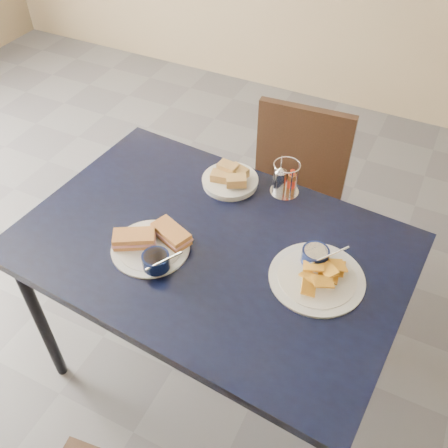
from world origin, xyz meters
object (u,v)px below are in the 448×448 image
at_px(dining_table, 211,255).
at_px(plantain_plate, 317,271).
at_px(bread_basket, 230,179).
at_px(condiment_caddy, 284,180).
at_px(sandwich_plate, 153,245).
at_px(chair_far, 294,192).

height_order(dining_table, plantain_plate, plantain_plate).
relative_size(dining_table, bread_basket, 6.44).
height_order(dining_table, condiment_caddy, condiment_caddy).
distance_m(sandwich_plate, bread_basket, 0.44).
distance_m(dining_table, chair_far, 0.68).
height_order(chair_far, bread_basket, chair_far).
relative_size(dining_table, condiment_caddy, 10.15).
height_order(sandwich_plate, condiment_caddy, condiment_caddy).
bearing_deg(dining_table, chair_far, 82.65).
distance_m(dining_table, bread_basket, 0.34).
height_order(plantain_plate, condiment_caddy, condiment_caddy).
bearing_deg(chair_far, condiment_caddy, -82.33).
relative_size(dining_table, sandwich_plate, 4.58).
xyz_separation_m(dining_table, condiment_caddy, (0.12, 0.36, 0.12)).
relative_size(sandwich_plate, plantain_plate, 0.98).
xyz_separation_m(sandwich_plate, plantain_plate, (0.53, 0.14, -0.01)).
distance_m(dining_table, plantain_plate, 0.38).
relative_size(chair_far, bread_basket, 4.15).
relative_size(chair_far, condiment_caddy, 6.55).
height_order(chair_far, plantain_plate, chair_far).
xyz_separation_m(chair_far, plantain_plate, (0.29, -0.63, 0.26)).
relative_size(sandwich_plate, bread_basket, 1.41).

